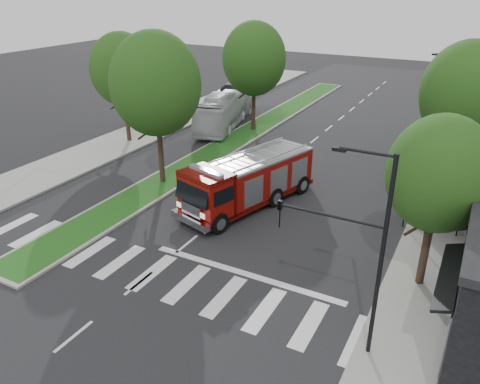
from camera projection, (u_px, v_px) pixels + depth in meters
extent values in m
plane|color=black|center=(187.00, 244.00, 24.90)|extent=(140.00, 140.00, 0.00)
cube|color=gray|center=(458.00, 217.00, 27.58)|extent=(5.00, 80.00, 0.15)
cube|color=gray|center=(109.00, 147.00, 39.08)|extent=(5.00, 80.00, 0.15)
cube|color=gray|center=(243.00, 136.00, 41.89)|extent=(3.00, 50.00, 0.14)
cube|color=#164513|center=(243.00, 135.00, 41.86)|extent=(2.60, 49.50, 0.02)
cylinder|color=black|center=(406.00, 207.00, 26.15)|extent=(0.08, 0.08, 2.50)
cylinder|color=black|center=(460.00, 218.00, 24.96)|extent=(0.08, 0.08, 2.50)
cylinder|color=black|center=(410.00, 199.00, 27.12)|extent=(0.08, 0.08, 2.50)
cylinder|color=black|center=(462.00, 209.00, 25.93)|extent=(0.08, 0.08, 2.50)
cube|color=black|center=(438.00, 186.00, 25.50)|extent=(3.20, 1.60, 0.12)
cube|color=#8C99A5|center=(436.00, 202.00, 26.58)|extent=(2.80, 0.04, 1.80)
cube|color=black|center=(432.00, 219.00, 26.33)|extent=(2.40, 0.40, 0.08)
cylinder|color=black|center=(425.00, 250.00, 20.83)|extent=(0.36, 0.36, 3.74)
ellipsoid|color=#1C350E|center=(440.00, 174.00, 19.31)|extent=(4.40, 4.40, 5.06)
cylinder|color=black|center=(454.00, 159.00, 30.34)|extent=(0.36, 0.36, 4.40)
ellipsoid|color=#1C350E|center=(467.00, 93.00, 28.55)|extent=(5.60, 5.60, 6.44)
cylinder|color=black|center=(465.00, 124.00, 38.47)|extent=(0.36, 0.36, 3.96)
ellipsoid|color=#1C350E|center=(475.00, 76.00, 36.86)|extent=(5.00, 5.00, 5.75)
cylinder|color=black|center=(161.00, 152.00, 31.32)|extent=(0.36, 0.36, 4.62)
ellipsoid|color=#1C350E|center=(156.00, 84.00, 29.44)|extent=(5.80, 5.80, 6.67)
cylinder|color=black|center=(253.00, 107.00, 42.61)|extent=(0.36, 0.36, 4.40)
ellipsoid|color=#1C350E|center=(254.00, 59.00, 40.83)|extent=(5.60, 5.60, 6.44)
cylinder|color=black|center=(127.00, 118.00, 39.64)|extent=(0.36, 0.36, 4.18)
ellipsoid|color=#1C350E|center=(122.00, 69.00, 37.94)|extent=(5.20, 5.20, 5.98)
cylinder|color=black|center=(381.00, 264.00, 15.95)|extent=(0.16, 0.16, 8.00)
cylinder|color=black|center=(367.00, 152.00, 14.72)|extent=(1.80, 0.10, 0.10)
cube|color=black|center=(339.00, 149.00, 15.12)|extent=(0.45, 0.20, 0.12)
cylinder|color=black|center=(327.00, 215.00, 16.22)|extent=(4.00, 0.10, 0.10)
imported|color=black|center=(279.00, 214.00, 17.16)|extent=(0.18, 0.22, 1.10)
cylinder|color=black|center=(452.00, 109.00, 34.84)|extent=(0.16, 0.16, 8.00)
cylinder|color=black|center=(449.00, 55.00, 33.60)|extent=(1.80, 0.10, 0.10)
cube|color=black|center=(435.00, 55.00, 34.00)|extent=(0.45, 0.20, 0.12)
cube|color=#4D0704|center=(249.00, 196.00, 29.05)|extent=(5.37, 9.83, 0.28)
cube|color=maroon|center=(259.00, 175.00, 29.14)|extent=(4.73, 7.68, 2.24)
cube|color=maroon|center=(207.00, 196.00, 26.30)|extent=(3.26, 2.73, 2.35)
cube|color=#B2B2B7|center=(259.00, 157.00, 28.65)|extent=(4.73, 7.68, 0.13)
cylinder|color=#B2B2B7|center=(248.00, 150.00, 29.20)|extent=(2.03, 6.48, 0.11)
cylinder|color=#B2B2B7|center=(272.00, 158.00, 27.92)|extent=(2.03, 6.48, 0.11)
cube|color=silver|center=(190.00, 220.00, 25.91)|extent=(2.91, 1.21, 0.39)
cube|color=#8C99A5|center=(206.00, 171.00, 25.67)|extent=(2.48, 1.08, 0.20)
cylinder|color=black|center=(188.00, 208.00, 27.37)|extent=(0.73, 1.29, 1.23)
cylinder|color=black|center=(219.00, 223.00, 25.73)|extent=(0.73, 1.29, 1.23)
cylinder|color=black|center=(244.00, 185.00, 30.43)|extent=(0.73, 1.29, 1.23)
cylinder|color=black|center=(274.00, 197.00, 28.79)|extent=(0.73, 1.29, 1.23)
cylinder|color=black|center=(271.00, 174.00, 32.18)|extent=(0.73, 1.29, 1.23)
cylinder|color=black|center=(301.00, 185.00, 30.53)|extent=(0.73, 1.29, 1.23)
imported|color=#BCBDC1|center=(225.00, 109.00, 44.34)|extent=(5.37, 11.77, 3.19)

